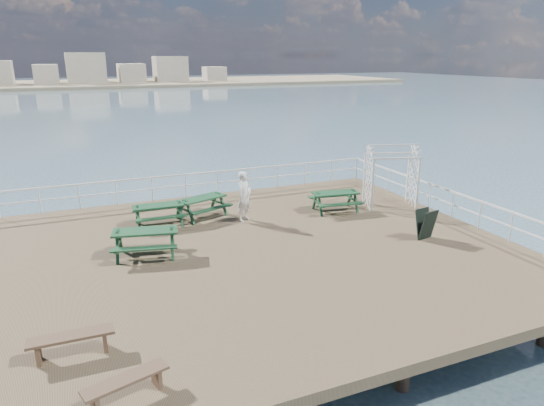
% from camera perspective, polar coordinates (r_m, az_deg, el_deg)
% --- Properties ---
extents(ground, '(18.00, 14.00, 0.30)m').
position_cam_1_polar(ground, '(15.77, -4.22, -6.34)').
color(ground, brown).
rests_on(ground, ground).
extents(sea_backdrop, '(300.00, 300.00, 9.20)m').
position_cam_1_polar(sea_backdrop, '(148.95, -16.80, 13.77)').
color(sea_backdrop, '#426070').
rests_on(sea_backdrop, ground).
extents(railing, '(17.77, 13.76, 1.10)m').
position_cam_1_polar(railing, '(17.71, -7.20, -0.26)').
color(railing, silver).
rests_on(railing, ground).
extents(picnic_table_a, '(1.88, 1.53, 0.89)m').
position_cam_1_polar(picnic_table_a, '(18.48, -13.21, -0.84)').
color(picnic_table_a, '#163E26').
rests_on(picnic_table_a, ground).
extents(picnic_table_b, '(2.27, 2.05, 0.91)m').
position_cam_1_polar(picnic_table_b, '(19.07, -8.20, 0.04)').
color(picnic_table_b, '#163E26').
rests_on(picnic_table_b, ground).
extents(picnic_table_c, '(2.04, 1.73, 0.90)m').
position_cam_1_polar(picnic_table_c, '(19.76, 7.48, 0.66)').
color(picnic_table_c, '#163E26').
rests_on(picnic_table_c, ground).
extents(picnic_table_d, '(2.28, 1.99, 0.96)m').
position_cam_1_polar(picnic_table_d, '(15.75, -14.68, -3.91)').
color(picnic_table_d, '#163E26').
rests_on(picnic_table_d, ground).
extents(flat_bench_near, '(1.74, 0.45, 0.50)m').
position_cam_1_polar(flat_bench_near, '(11.35, -22.52, -14.67)').
color(flat_bench_near, brown).
rests_on(flat_bench_near, ground).
extents(flat_bench_far, '(1.63, 0.81, 0.46)m').
position_cam_1_polar(flat_bench_far, '(9.82, -16.78, -19.65)').
color(flat_bench_far, brown).
rests_on(flat_bench_far, ground).
extents(trellis_arbor, '(2.33, 1.66, 2.61)m').
position_cam_1_polar(trellis_arbor, '(20.74, 13.81, 2.76)').
color(trellis_arbor, silver).
rests_on(trellis_arbor, ground).
extents(sandwich_board, '(0.73, 0.59, 1.06)m').
position_cam_1_polar(sandwich_board, '(17.46, 17.63, -2.42)').
color(sandwich_board, black).
rests_on(sandwich_board, ground).
extents(person, '(0.84, 0.77, 1.92)m').
position_cam_1_polar(person, '(18.35, -3.27, 0.76)').
color(person, white).
rests_on(person, ground).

